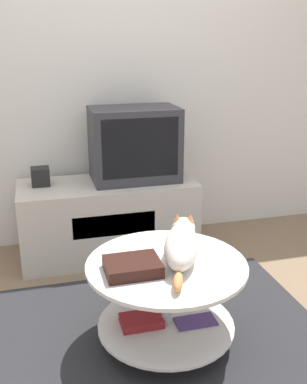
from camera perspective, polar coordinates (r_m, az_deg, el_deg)
The scene contains 9 objects.
ground_plane at distance 2.29m, azimuth 0.77°, elevation -18.67°, with size 12.00×12.00×0.00m, color #7F664C.
wall_back at distance 3.15m, azimuth -6.13°, elevation 16.94°, with size 8.00×0.05×2.60m.
rug at distance 2.29m, azimuth 0.77°, elevation -18.48°, with size 1.67×1.33×0.02m.
tv_stand at distance 3.04m, azimuth -5.74°, elevation -3.39°, with size 1.15×0.48×0.51m.
tv at distance 2.95m, azimuth -2.43°, elevation 6.08°, with size 0.56×0.36×0.48m.
speaker at distance 2.97m, azimuth -14.16°, elevation 1.92°, with size 0.11×0.11×0.11m.
coffee_table at distance 2.13m, azimuth 1.50°, elevation -12.79°, with size 0.73×0.73×0.42m.
dvd_box at distance 1.96m, azimuth -2.68°, elevation -9.42°, with size 0.24×0.19×0.05m.
cat at distance 2.07m, azimuth 3.59°, elevation -6.58°, with size 0.29×0.57×0.15m.
Camera 1 is at (-0.50, -1.75, 1.39)m, focal length 42.00 mm.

